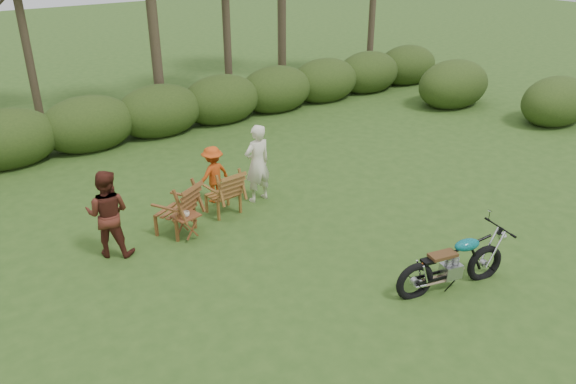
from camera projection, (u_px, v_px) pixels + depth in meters
ground at (384, 275)px, 9.46m from camera, size 80.00×80.00×0.00m
motorcycle at (448, 286)px, 9.17m from camera, size 2.03×1.14×1.09m
lawn_chair_right at (224, 212)px, 11.55m from camera, size 0.72×0.72×0.98m
lawn_chair_left at (177, 232)px, 10.82m from camera, size 0.98×0.98×1.05m
side_table at (187, 227)px, 10.49m from camera, size 0.54×0.47×0.49m
cup at (186, 214)px, 10.32m from camera, size 0.16×0.16×0.10m
adult_a at (258, 200)px, 12.09m from camera, size 0.64×0.45×1.69m
adult_b at (114, 253)px, 10.11m from camera, size 0.99×0.96×1.61m
child at (215, 201)px, 12.05m from camera, size 0.86×0.59×1.23m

